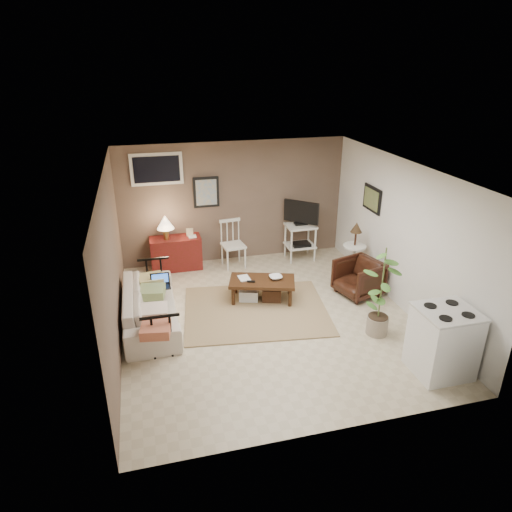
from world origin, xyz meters
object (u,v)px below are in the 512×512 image
object	(u,v)px
sofa	(150,300)
stove	(443,341)
side_table	(355,244)
coffee_table	(262,288)
tv_stand	(301,229)
spindle_chair	(233,245)
potted_plant	(382,289)
red_console	(175,250)
armchair	(359,276)

from	to	relation	value
sofa	stove	size ratio (longest dim) A/B	2.15
sofa	side_table	world-z (taller)	side_table
coffee_table	stove	world-z (taller)	stove
sofa	tv_stand	xyz separation A→B (m)	(3.09, 1.78, 0.26)
sofa	spindle_chair	xyz separation A→B (m)	(1.68, 1.78, 0.05)
potted_plant	sofa	bearing A→B (deg)	160.57
red_console	potted_plant	bearing A→B (deg)	-48.57
tv_stand	side_table	bearing A→B (deg)	-59.93
armchair	spindle_chair	bearing A→B (deg)	-149.43
red_console	spindle_chair	size ratio (longest dim) A/B	1.20
stove	side_table	bearing A→B (deg)	87.97
red_console	armchair	world-z (taller)	red_console
potted_plant	red_console	bearing A→B (deg)	131.43
tv_stand	coffee_table	bearing A→B (deg)	-128.76
side_table	stove	size ratio (longest dim) A/B	1.20
sofa	spindle_chair	bearing A→B (deg)	-43.41
coffee_table	sofa	size ratio (longest dim) A/B	0.60
red_console	tv_stand	world-z (taller)	tv_stand
side_table	armchair	distance (m)	0.71
coffee_table	potted_plant	distance (m)	2.07
tv_stand	red_console	bearing A→B (deg)	176.65
coffee_table	spindle_chair	size ratio (longest dim) A/B	1.30
armchair	stove	bearing A→B (deg)	-14.73
tv_stand	spindle_chair	bearing A→B (deg)	-179.91
side_table	potted_plant	size ratio (longest dim) A/B	0.79
spindle_chair	stove	size ratio (longest dim) A/B	1.00
coffee_table	side_table	bearing A→B (deg)	12.06
side_table	armchair	bearing A→B (deg)	-106.99
coffee_table	armchair	world-z (taller)	armchair
spindle_chair	stove	distance (m)	4.42
sofa	potted_plant	xyz separation A→B (m)	(3.29, -1.16, 0.36)
coffee_table	side_table	world-z (taller)	side_table
sofa	tv_stand	bearing A→B (deg)	-60.02
tv_stand	stove	xyz separation A→B (m)	(0.55, -3.97, -0.19)
red_console	armchair	size ratio (longest dim) A/B	1.60
armchair	potted_plant	size ratio (longest dim) A/B	0.49
tv_stand	stove	distance (m)	4.01
sofa	red_console	distance (m)	2.01
stove	tv_stand	bearing A→B (deg)	97.89
spindle_chair	tv_stand	world-z (taller)	tv_stand
side_table	potted_plant	distance (m)	1.87
tv_stand	armchair	world-z (taller)	tv_stand
side_table	stove	bearing A→B (deg)	-92.03
side_table	stove	world-z (taller)	side_table
spindle_chair	potted_plant	xyz separation A→B (m)	(1.60, -2.94, 0.32)
spindle_chair	potted_plant	bearing A→B (deg)	-61.39
side_table	armchair	xyz separation A→B (m)	(-0.18, -0.60, -0.34)
spindle_chair	side_table	xyz separation A→B (m)	(2.06, -1.12, 0.26)
red_console	tv_stand	bearing A→B (deg)	-3.35
sofa	tv_stand	world-z (taller)	tv_stand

